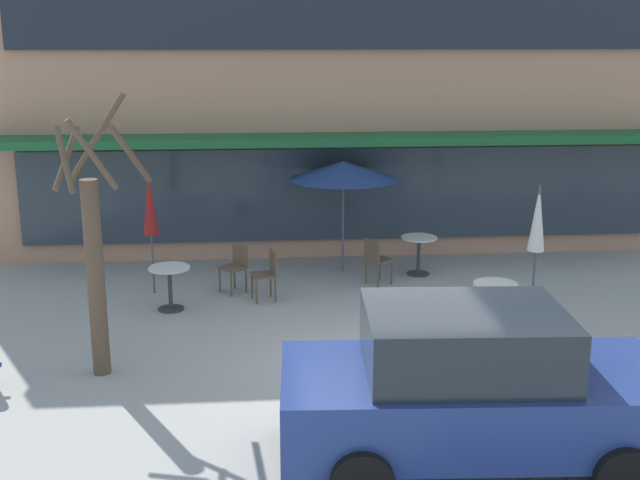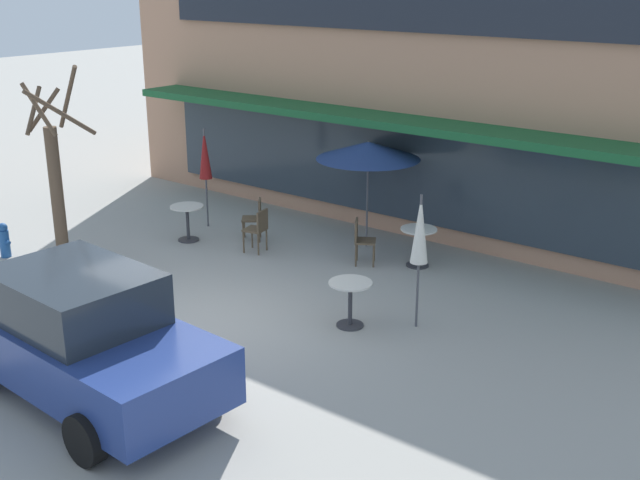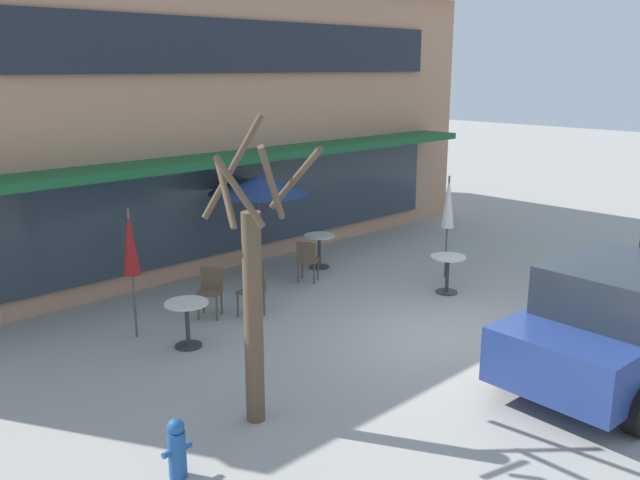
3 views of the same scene
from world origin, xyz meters
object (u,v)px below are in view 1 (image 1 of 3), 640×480
Objects in this scene: patio_umbrella_green_folded at (150,205)px; parked_sedan at (472,387)px; cafe_chair_1 at (236,264)px; cafe_chair_2 at (268,272)px; patio_umbrella_cream_folded at (538,219)px; patio_umbrella_corner_open at (343,170)px; cafe_table_by_tree at (170,281)px; cafe_table_streetside at (419,249)px; street_tree at (95,255)px; cafe_table_near_wall at (495,298)px; cafe_chair_0 at (376,258)px.

parked_sedan is (4.16, -6.26, -0.75)m from patio_umbrella_green_folded.
cafe_chair_2 is (0.57, -0.52, 0.00)m from cafe_chair_1.
patio_umbrella_cream_folded and patio_umbrella_corner_open have the same top height.
parked_sedan is (3.77, -5.31, 0.36)m from cafe_table_by_tree.
cafe_table_streetside is 3.24m from cafe_chair_2.
street_tree is (-6.75, -1.89, 0.07)m from patio_umbrella_cream_folded.
cafe_table_by_tree is 6.21m from patio_umbrella_cream_folded.
cafe_chair_2 is at bearing 154.31° from cafe_table_near_wall.
parked_sedan is at bearing -69.66° from cafe_chair_2.
cafe_table_near_wall is at bearing -22.16° from patio_umbrella_green_folded.
cafe_table_streetside is at bearing 32.36° from cafe_chair_0.
parked_sedan is at bearing -116.45° from patio_umbrella_cream_folded.
cafe_table_streetside is 0.20× the size of street_tree.
cafe_chair_1 reaches higher than cafe_table_streetside.
cafe_chair_2 is 6.08m from parked_sedan.
parked_sedan reaches higher than cafe_chair_1.
patio_umbrella_green_folded is 2.47× the size of cafe_chair_2.
street_tree reaches higher than patio_umbrella_green_folded.
street_tree reaches higher than cafe_table_near_wall.
patio_umbrella_cream_folded is at bearing 63.55° from parked_sedan.
cafe_table_by_tree is 6.52m from parked_sedan.
patio_umbrella_cream_folded reaches higher than cafe_chair_2.
cafe_table_near_wall is 3.95m from cafe_chair_2.
cafe_chair_0 is 1.00× the size of cafe_chair_1.
patio_umbrella_corner_open reaches higher than cafe_table_by_tree.
cafe_table_by_tree is at bearing -147.30° from patio_umbrella_corner_open.
cafe_chair_2 is at bearing 166.40° from patio_umbrella_cream_folded.
cafe_table_by_tree is 0.18× the size of parked_sedan.
street_tree is (-1.77, -3.48, 1.17)m from cafe_chair_1.
patio_umbrella_cream_folded reaches higher than cafe_chair_0.
patio_umbrella_corner_open is 7.46m from parked_sedan.
cafe_chair_0 reaches higher than cafe_table_near_wall.
patio_umbrella_cream_folded is (6.46, -1.64, 0.00)m from patio_umbrella_green_folded.
patio_umbrella_green_folded is (-5.01, -0.75, 1.11)m from cafe_table_streetside.
cafe_chair_2 is 0.23× the size of street_tree.
cafe_chair_1 is (1.10, 0.90, 0.01)m from cafe_table_by_tree.
patio_umbrella_cream_folded is 0.51× the size of parked_sedan.
patio_umbrella_corner_open is 0.51× the size of parked_sedan.
cafe_table_streetside is 0.18× the size of parked_sedan.
cafe_table_by_tree is (-5.23, 1.34, 0.00)m from cafe_table_near_wall.
cafe_table_by_tree is 0.35× the size of patio_umbrella_green_folded.
cafe_table_near_wall is 0.18× the size of parked_sedan.
cafe_table_streetside and cafe_table_by_tree have the same top height.
cafe_chair_2 is (-1.51, -1.66, -1.50)m from patio_umbrella_corner_open.
cafe_chair_0 is at bearing 90.69° from parked_sedan.
cafe_chair_2 is (-2.96, -1.32, 0.01)m from cafe_table_streetside.
patio_umbrella_cream_folded is 2.47× the size of cafe_chair_2.
cafe_table_streetside is at bearing 38.96° from street_tree.
cafe_table_near_wall is at bearing -78.69° from cafe_table_streetside.
cafe_chair_2 is at bearing -15.59° from patio_umbrella_green_folded.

